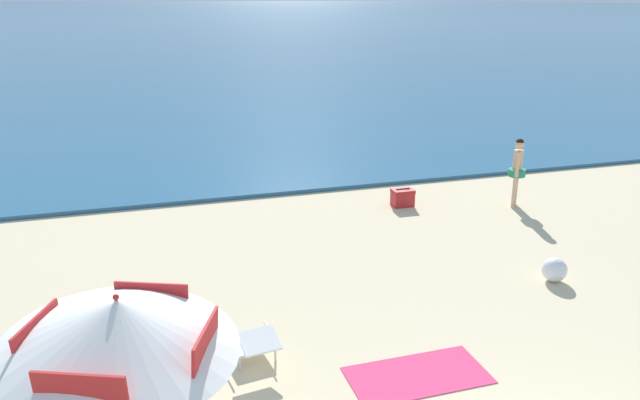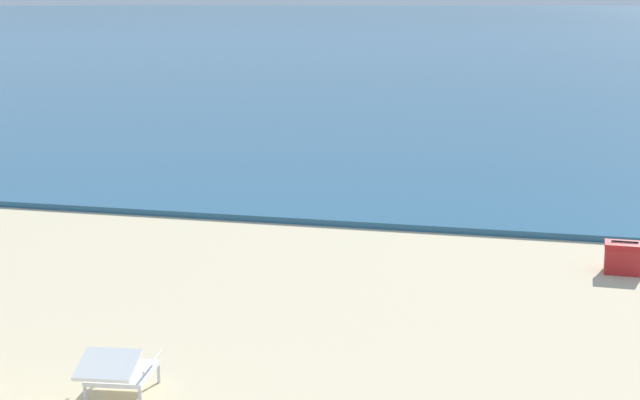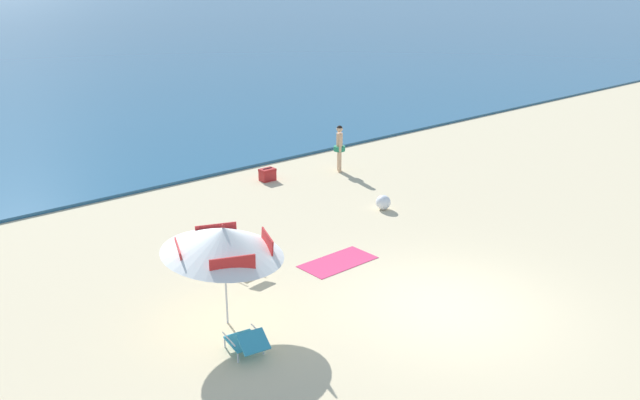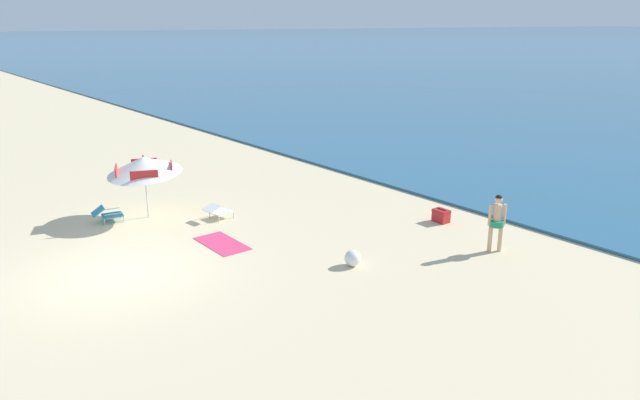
# 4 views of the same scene
# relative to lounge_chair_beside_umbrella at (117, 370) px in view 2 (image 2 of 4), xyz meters

# --- Properties ---
(ocean_water) EXTENTS (800.00, 800.00, 0.10)m
(ocean_water) POSITION_rel_lounge_chair_beside_umbrella_xyz_m (2.13, 406.85, -0.23)
(ocean_water) COLOR #285B7F
(ocean_water) RESTS_ON ground
(lounge_chair_beside_umbrella) EXTENTS (0.65, 0.93, 0.50)m
(lounge_chair_beside_umbrella) POSITION_rel_lounge_chair_beside_umbrella_xyz_m (0.00, 0.00, 0.00)
(lounge_chair_beside_umbrella) COLOR white
(lounge_chair_beside_umbrella) RESTS_ON ground
(cooler_box) EXTENTS (0.50, 0.36, 0.43)m
(cooler_box) POSITION_rel_lounge_chair_beside_umbrella_xyz_m (4.54, 5.28, -0.08)
(cooler_box) COLOR red
(cooler_box) RESTS_ON ground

